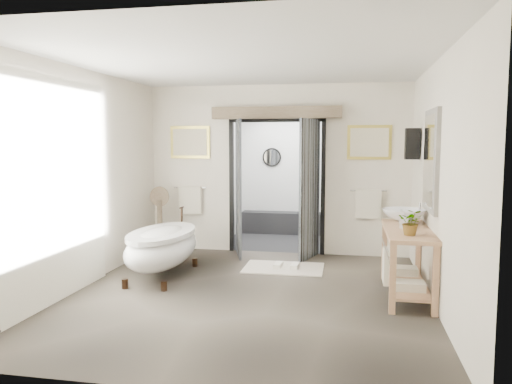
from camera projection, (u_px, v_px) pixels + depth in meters
ground_plane at (247, 295)px, 6.31m from camera, size 5.00×5.00×0.00m
room_shell at (242, 148)px, 6.01m from camera, size 4.52×5.02×2.91m
shower_room at (287, 192)px, 10.12m from camera, size 2.22×2.01×2.51m
back_wall_dressing at (275, 164)px, 8.41m from camera, size 3.82×0.79×2.52m
clawfoot_tub at (162, 246)px, 7.12m from camera, size 0.83×1.85×0.90m
vanity at (405, 256)px, 6.24m from camera, size 0.57×1.60×0.85m
pedestal_mirror at (160, 225)px, 8.57m from camera, size 0.35×0.22×1.17m
rug at (284, 268)px, 7.63m from camera, size 1.21×0.81×0.01m
slippers at (287, 265)px, 7.66m from camera, size 0.39×0.29×0.05m
basin at (404, 216)px, 6.60m from camera, size 0.66×0.66×0.19m
plant at (411, 222)px, 5.76m from camera, size 0.33×0.31×0.31m
soap_bottle_a at (404, 220)px, 6.26m from camera, size 0.11×0.11×0.21m
soap_bottle_b at (401, 215)px, 6.78m from camera, size 0.14×0.14×0.17m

